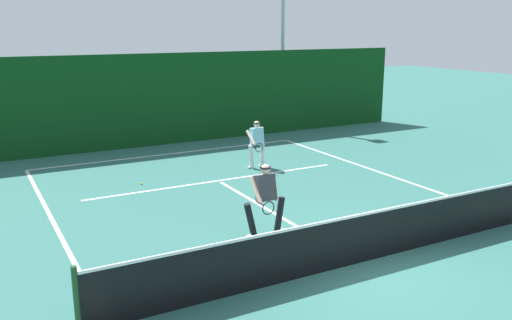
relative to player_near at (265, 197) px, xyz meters
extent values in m
plane|color=#2E645B|center=(0.91, -2.13, -0.89)|extent=(80.00, 80.00, 0.00)
cube|color=white|center=(0.91, 8.49, -0.89)|extent=(9.80, 0.10, 0.01)
cube|color=white|center=(0.91, 4.46, -0.89)|extent=(7.99, 0.10, 0.01)
cube|color=white|center=(0.91, 1.07, -0.89)|extent=(0.10, 6.40, 0.01)
cylinder|color=#1E4723|center=(-4.42, -2.13, -0.34)|extent=(0.09, 0.09, 1.11)
cube|color=black|center=(0.91, -2.13, -0.41)|extent=(10.57, 0.02, 0.97)
cube|color=white|center=(0.91, -2.13, 0.10)|extent=(10.57, 0.03, 0.05)
cylinder|color=black|center=(0.37, 0.02, -0.49)|extent=(0.27, 0.15, 0.83)
cylinder|color=black|center=(-0.36, 0.00, -0.49)|extent=(0.33, 0.15, 0.83)
ellipsoid|color=white|center=(0.37, 0.02, -0.85)|extent=(0.26, 0.12, 0.09)
ellipsoid|color=white|center=(-0.36, 0.00, -0.85)|extent=(0.26, 0.12, 0.09)
cube|color=#2D3338|center=(0.01, 0.01, 0.21)|extent=(0.43, 0.34, 0.60)
cylinder|color=beige|center=(0.24, 0.02, 0.18)|extent=(0.20, 0.10, 0.63)
cylinder|color=beige|center=(-0.23, 0.00, 0.18)|extent=(0.11, 0.46, 0.56)
sphere|color=beige|center=(0.01, 0.01, 0.62)|extent=(0.22, 0.22, 0.22)
cylinder|color=black|center=(0.01, 0.01, 0.66)|extent=(0.24, 0.24, 0.04)
cylinder|color=black|center=(-0.27, -0.25, -0.04)|extent=(0.04, 0.26, 0.03)
torus|color=black|center=(-0.26, -0.59, -0.04)|extent=(0.29, 0.03, 0.29)
cylinder|color=silver|center=(2.88, 5.28, -0.50)|extent=(0.18, 0.15, 0.78)
cylinder|color=silver|center=(2.46, 5.26, -0.50)|extent=(0.19, 0.15, 0.78)
ellipsoid|color=white|center=(2.88, 5.28, -0.85)|extent=(0.26, 0.12, 0.09)
ellipsoid|color=white|center=(2.46, 5.26, -0.85)|extent=(0.26, 0.12, 0.09)
cube|color=#8CCCE0|center=(2.67, 5.27, 0.16)|extent=(0.41, 0.26, 0.56)
cylinder|color=beige|center=(2.89, 5.28, 0.13)|extent=(0.15, 0.10, 0.60)
cylinder|color=beige|center=(2.45, 5.26, 0.13)|extent=(0.12, 0.53, 0.44)
sphere|color=beige|center=(2.67, 5.27, 0.55)|extent=(0.21, 0.21, 0.21)
cylinder|color=black|center=(2.67, 5.27, 0.59)|extent=(0.23, 0.23, 0.04)
cylinder|color=black|center=(2.41, 5.01, -0.08)|extent=(0.04, 0.26, 0.03)
torus|color=black|center=(2.42, 4.67, -0.08)|extent=(0.29, 0.04, 0.29)
sphere|color=#D1E033|center=(-1.23, 5.17, -0.86)|extent=(0.07, 0.07, 0.07)
cube|color=#0C3B15|center=(0.91, 10.18, 0.86)|extent=(22.61, 0.12, 3.51)
cylinder|color=#9EA39E|center=(7.20, 11.20, 2.58)|extent=(0.18, 0.18, 6.95)
camera|label=1|loc=(-5.58, -9.80, 3.62)|focal=38.14mm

